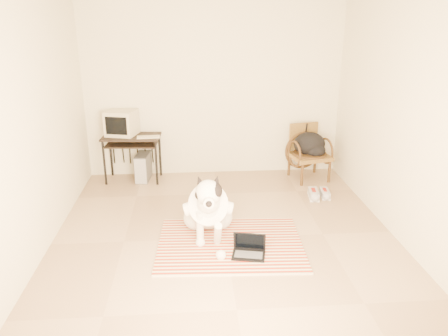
{
  "coord_description": "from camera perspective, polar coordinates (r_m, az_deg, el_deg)",
  "views": [
    {
      "loc": [
        -0.36,
        -4.53,
        2.51
      ],
      "look_at": [
        0.0,
        0.19,
        0.8
      ],
      "focal_mm": 35.0,
      "sensor_mm": 36.0,
      "label": 1
    }
  ],
  "objects": [
    {
      "name": "computer_desk",
      "position": [
        6.83,
        -11.97,
        3.29
      ],
      "size": [
        0.9,
        0.55,
        0.72
      ],
      "color": "black",
      "rests_on": "floor"
    },
    {
      "name": "rug",
      "position": [
        5.04,
        0.82,
        -9.91
      ],
      "size": [
        1.69,
        1.33,
        0.02
      ],
      "color": "#B5200D",
      "rests_on": "floor"
    },
    {
      "name": "backpack",
      "position": [
        6.89,
        11.23,
        2.98
      ],
      "size": [
        0.49,
        0.44,
        0.36
      ],
      "color": "black",
      "rests_on": "rattan_chair"
    },
    {
      "name": "dog",
      "position": [
        5.07,
        -2.08,
        -5.35
      ],
      "size": [
        0.59,
        1.24,
        0.89
      ],
      "color": "white",
      "rests_on": "rug"
    },
    {
      "name": "wall_left",
      "position": [
        4.95,
        -23.67,
        4.59
      ],
      "size": [
        0.0,
        4.5,
        4.5
      ],
      "primitive_type": "plane",
      "rotation": [
        1.57,
        0.0,
        1.57
      ],
      "color": "beige",
      "rests_on": "floor"
    },
    {
      "name": "floor",
      "position": [
        5.19,
        0.13,
        -9.11
      ],
      "size": [
        4.5,
        4.5,
        0.0
      ],
      "primitive_type": "plane",
      "color": "tan",
      "rests_on": "ground"
    },
    {
      "name": "rattan_chair",
      "position": [
        6.97,
        10.95,
        2.05
      ],
      "size": [
        0.66,
        0.65,
        0.85
      ],
      "color": "olive",
      "rests_on": "floor"
    },
    {
      "name": "desk_keyboard",
      "position": [
        6.66,
        -9.84,
        4.01
      ],
      "size": [
        0.35,
        0.15,
        0.02
      ],
      "primitive_type": "cube",
      "rotation": [
        0.0,
        0.0,
        0.06
      ],
      "color": "beige",
      "rests_on": "computer_desk"
    },
    {
      "name": "wall_front",
      "position": [
        2.58,
        4.13,
        -6.96
      ],
      "size": [
        4.5,
        0.0,
        4.5
      ],
      "primitive_type": "plane",
      "rotation": [
        -1.57,
        0.0,
        0.0
      ],
      "color": "beige",
      "rests_on": "floor"
    },
    {
      "name": "wall_back",
      "position": [
        6.89,
        -1.36,
        10.12
      ],
      "size": [
        4.5,
        0.0,
        4.5
      ],
      "primitive_type": "plane",
      "rotation": [
        1.57,
        0.0,
        0.0
      ],
      "color": "beige",
      "rests_on": "floor"
    },
    {
      "name": "wall_right",
      "position": [
        5.24,
        22.64,
        5.48
      ],
      "size": [
        0.0,
        4.5,
        4.5
      ],
      "primitive_type": "plane",
      "rotation": [
        1.57,
        0.0,
        -1.57
      ],
      "color": "beige",
      "rests_on": "floor"
    },
    {
      "name": "crt_monitor",
      "position": [
        6.86,
        -13.24,
        5.78
      ],
      "size": [
        0.51,
        0.5,
        0.38
      ],
      "color": "beige",
      "rests_on": "computer_desk"
    },
    {
      "name": "sneaker_right",
      "position": [
        6.43,
        13.03,
        -3.28
      ],
      "size": [
        0.14,
        0.3,
        0.1
      ],
      "color": "silver",
      "rests_on": "floor"
    },
    {
      "name": "laptop",
      "position": [
        4.82,
        3.28,
        -10.54
      ],
      "size": [
        0.4,
        0.32,
        0.25
      ],
      "color": "black",
      "rests_on": "rug"
    },
    {
      "name": "sneaker_left",
      "position": [
        6.35,
        11.61,
        -3.4
      ],
      "size": [
        0.17,
        0.34,
        0.11
      ],
      "color": "silver",
      "rests_on": "floor"
    },
    {
      "name": "pc_tower",
      "position": [
        6.95,
        -10.5,
        0.14
      ],
      "size": [
        0.23,
        0.46,
        0.42
      ],
      "color": "#4D4D4F",
      "rests_on": "floor"
    }
  ]
}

